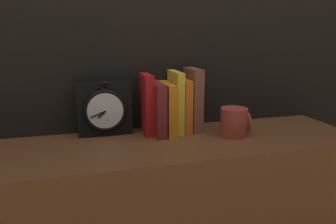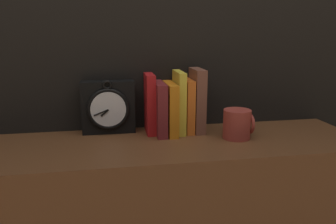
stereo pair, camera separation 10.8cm
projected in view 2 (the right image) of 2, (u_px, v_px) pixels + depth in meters
wall_back at (158, 35)px, 1.23m from camera, size 6.00×0.05×2.60m
clock at (108, 107)px, 1.19m from camera, size 0.19×0.07×0.20m
book_slot0_red at (150, 104)px, 1.19m from camera, size 0.03×0.12×0.22m
book_slot1_maroon at (160, 108)px, 1.18m from camera, size 0.03×0.16×0.19m
book_slot2_orange at (170, 108)px, 1.19m from camera, size 0.03×0.16×0.19m
book_slot3_yellow at (179, 102)px, 1.20m from camera, size 0.03×0.14×0.22m
book_slot4_orange at (187, 105)px, 1.21m from camera, size 0.03×0.13×0.19m
book_slot5_brown at (197, 100)px, 1.21m from camera, size 0.04×0.13×0.23m
mug at (237, 124)px, 1.14m from camera, size 0.10×0.10×0.10m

